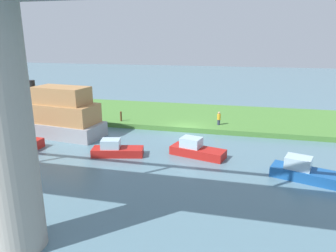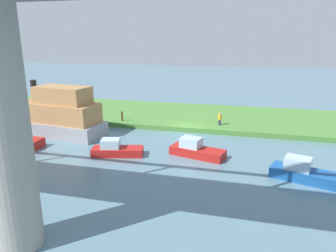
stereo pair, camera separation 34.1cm
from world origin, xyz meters
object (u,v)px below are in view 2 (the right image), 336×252
person_on_bank (220,118)px  skiff_small (116,149)px  riverboat_paddlewheel (56,115)px  motorboat_white (12,140)px  houseboat_blue (304,173)px  mooring_post (122,116)px  bridge_pylon (5,134)px  motorboat_red (196,150)px

person_on_bank → skiff_small: (7.42, 9.46, -0.72)m
riverboat_paddlewheel → skiff_small: (-7.88, 3.92, -1.45)m
person_on_bank → motorboat_white: 19.59m
person_on_bank → motorboat_white: (17.04, 9.66, -0.60)m
houseboat_blue → motorboat_white: (23.56, -1.00, 0.06)m
mooring_post → houseboat_blue: 19.53m
houseboat_blue → riverboat_paddlewheel: bearing=-13.2°
bridge_pylon → riverboat_paddlewheel: (8.18, -15.50, -3.35)m
bridge_pylon → motorboat_red: bearing=-114.6°
motorboat_white → skiff_small: motorboat_white is taller
mooring_post → motorboat_red: 11.68m
houseboat_blue → motorboat_red: bearing=-18.9°
motorboat_red → houseboat_blue: (-7.67, 2.63, 0.02)m
person_on_bank → mooring_post: 10.43m
skiff_small → motorboat_red: bearing=-167.2°
bridge_pylon → motorboat_white: 15.81m
bridge_pylon → motorboat_red: size_ratio=2.29×
person_on_bank → riverboat_paddlewheel: 16.28m
riverboat_paddlewheel → motorboat_white: riverboat_paddlewheel is taller
mooring_post → motorboat_red: (-9.24, 7.13, -0.50)m
mooring_post → motorboat_white: motorboat_white is taller
mooring_post → motorboat_red: bearing=142.3°
motorboat_red → riverboat_paddlewheel: bearing=-10.0°
riverboat_paddlewheel → motorboat_red: riverboat_paddlewheel is taller
bridge_pylon → motorboat_white: (9.92, -11.37, -4.69)m
motorboat_red → bridge_pylon: bearing=65.4°
riverboat_paddlewheel → mooring_post: bearing=-136.6°
person_on_bank → motorboat_red: bearing=81.9°
riverboat_paddlewheel → motorboat_red: (-14.15, 2.49, -1.42)m
bridge_pylon → riverboat_paddlewheel: bridge_pylon is taller
motorboat_red → motorboat_white: (15.89, 1.63, 0.08)m
bridge_pylon → houseboat_blue: bridge_pylon is taller
bridge_pylon → houseboat_blue: bearing=-142.7°
mooring_post → skiff_small: 9.07m
person_on_bank → houseboat_blue: (-6.52, 10.66, -0.67)m
person_on_bank → houseboat_blue: bearing=121.5°
riverboat_paddlewheel → motorboat_white: (1.74, 4.12, -1.34)m
bridge_pylon → motorboat_white: size_ratio=2.08×
mooring_post → riverboat_paddlewheel: size_ratio=0.10×
riverboat_paddlewheel → motorboat_red: size_ratio=2.29×
mooring_post → motorboat_red: mooring_post is taller
bridge_pylon → motorboat_red: 15.08m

